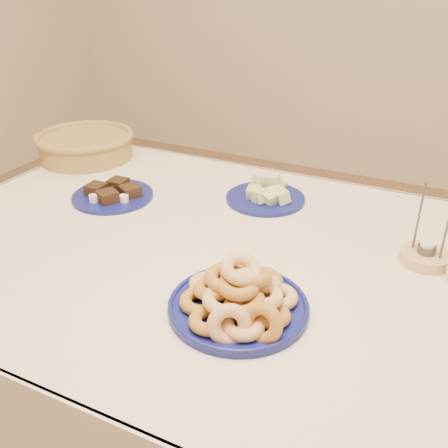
{
  "coord_description": "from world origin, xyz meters",
  "views": [
    {
      "loc": [
        0.44,
        -0.97,
        1.39
      ],
      "look_at": [
        0.0,
        -0.05,
        0.85
      ],
      "focal_mm": 40.0,
      "sensor_mm": 36.0,
      "label": 1
    }
  ],
  "objects_px": {
    "dining_table": "(232,286)",
    "donut_platter": "(239,297)",
    "brownie_plate": "(113,194)",
    "candle_holder": "(425,256)",
    "wicker_basket": "(85,145)",
    "melon_plate": "(266,195)"
  },
  "relations": [
    {
      "from": "wicker_basket",
      "to": "melon_plate",
      "type": "bearing_deg",
      "value": -4.53
    },
    {
      "from": "wicker_basket",
      "to": "candle_holder",
      "type": "bearing_deg",
      "value": -10.14
    },
    {
      "from": "brownie_plate",
      "to": "candle_holder",
      "type": "height_order",
      "value": "candle_holder"
    },
    {
      "from": "wicker_basket",
      "to": "dining_table",
      "type": "bearing_deg",
      "value": -25.76
    },
    {
      "from": "melon_plate",
      "to": "wicker_basket",
      "type": "height_order",
      "value": "wicker_basket"
    },
    {
      "from": "melon_plate",
      "to": "candle_holder",
      "type": "distance_m",
      "value": 0.49
    },
    {
      "from": "wicker_basket",
      "to": "candle_holder",
      "type": "height_order",
      "value": "candle_holder"
    },
    {
      "from": "brownie_plate",
      "to": "candle_holder",
      "type": "relative_size",
      "value": 1.53
    },
    {
      "from": "dining_table",
      "to": "donut_platter",
      "type": "relative_size",
      "value": 4.49
    },
    {
      "from": "brownie_plate",
      "to": "wicker_basket",
      "type": "distance_m",
      "value": 0.39
    },
    {
      "from": "dining_table",
      "to": "wicker_basket",
      "type": "xyz_separation_m",
      "value": [
        -0.76,
        0.37,
        0.16
      ]
    },
    {
      "from": "melon_plate",
      "to": "wicker_basket",
      "type": "bearing_deg",
      "value": 175.47
    },
    {
      "from": "dining_table",
      "to": "donut_platter",
      "type": "distance_m",
      "value": 0.28
    },
    {
      "from": "donut_platter",
      "to": "melon_plate",
      "type": "height_order",
      "value": "donut_platter"
    },
    {
      "from": "melon_plate",
      "to": "brownie_plate",
      "type": "bearing_deg",
      "value": -156.53
    },
    {
      "from": "brownie_plate",
      "to": "melon_plate",
      "type": "bearing_deg",
      "value": 23.47
    },
    {
      "from": "donut_platter",
      "to": "wicker_basket",
      "type": "distance_m",
      "value": 1.05
    },
    {
      "from": "dining_table",
      "to": "donut_platter",
      "type": "height_order",
      "value": "donut_platter"
    },
    {
      "from": "dining_table",
      "to": "donut_platter",
      "type": "xyz_separation_m",
      "value": [
        0.11,
        -0.21,
        0.14
      ]
    },
    {
      "from": "donut_platter",
      "to": "melon_plate",
      "type": "xyz_separation_m",
      "value": [
        -0.15,
        0.52,
        -0.02
      ]
    },
    {
      "from": "wicker_basket",
      "to": "brownie_plate",
      "type": "bearing_deg",
      "value": -39.01
    },
    {
      "from": "donut_platter",
      "to": "brownie_plate",
      "type": "bearing_deg",
      "value": 149.46
    }
  ]
}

